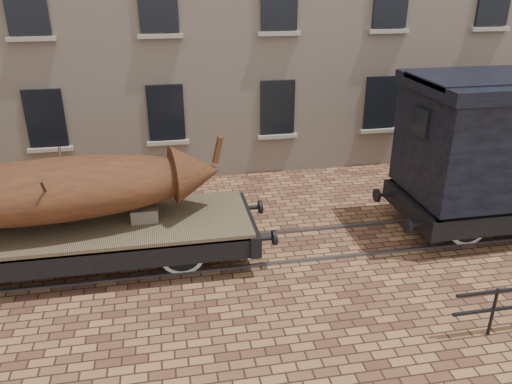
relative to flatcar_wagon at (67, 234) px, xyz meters
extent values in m
plane|color=#502F22|center=(4.87, 0.00, -0.85)|extent=(90.00, 90.00, 0.00)
cube|color=black|center=(-1.13, 4.96, 1.35)|extent=(1.10, 0.12, 1.70)
cube|color=#9F9B8B|center=(-1.13, 4.90, 0.40)|extent=(1.30, 0.18, 0.12)
cube|color=black|center=(2.37, 4.96, 1.35)|extent=(1.10, 0.12, 1.70)
cube|color=#9F9B8B|center=(2.37, 4.90, 0.40)|extent=(1.30, 0.18, 0.12)
cube|color=black|center=(5.87, 4.96, 1.35)|extent=(1.10, 0.12, 1.70)
cube|color=#9F9B8B|center=(5.87, 4.90, 0.40)|extent=(1.30, 0.18, 0.12)
cube|color=black|center=(9.37, 4.96, 1.35)|extent=(1.10, 0.12, 1.70)
cube|color=#9F9B8B|center=(9.37, 4.90, 0.40)|extent=(1.30, 0.18, 0.12)
cube|color=black|center=(12.87, 4.96, 1.35)|extent=(1.10, 0.12, 1.70)
cube|color=#9F9B8B|center=(12.87, 4.90, 0.40)|extent=(1.30, 0.18, 0.12)
cube|color=black|center=(-1.13, 4.96, 4.55)|extent=(1.10, 0.12, 1.70)
cube|color=#9F9B8B|center=(-1.13, 4.90, 3.60)|extent=(1.30, 0.18, 0.12)
cube|color=black|center=(2.37, 4.96, 4.55)|extent=(1.10, 0.12, 1.70)
cube|color=#9F9B8B|center=(2.37, 4.90, 3.60)|extent=(1.30, 0.18, 0.12)
cube|color=#9F9B8B|center=(5.87, 4.90, 3.60)|extent=(1.30, 0.18, 0.12)
cube|color=#9F9B8B|center=(9.37, 4.90, 3.60)|extent=(1.30, 0.18, 0.12)
cube|color=#9F9B8B|center=(12.87, 4.90, 3.60)|extent=(1.30, 0.18, 0.12)
cube|color=#59595E|center=(4.87, -0.72, -0.82)|extent=(30.00, 0.08, 0.06)
cube|color=#59595E|center=(4.87, 0.72, -0.82)|extent=(30.00, 0.08, 0.06)
cylinder|color=black|center=(7.87, -3.80, -0.35)|extent=(0.06, 0.06, 1.00)
cube|color=brown|center=(0.00, 0.00, 0.15)|extent=(8.02, 2.35, 0.13)
cube|color=black|center=(0.00, -1.09, -0.10)|extent=(8.02, 0.17, 0.48)
cube|color=black|center=(0.00, 1.09, -0.10)|extent=(8.02, 0.17, 0.48)
cube|color=black|center=(4.01, 0.00, -0.10)|extent=(0.24, 2.46, 0.48)
cylinder|color=black|center=(4.31, -0.80, -0.10)|extent=(0.37, 0.11, 0.11)
cylinder|color=black|center=(4.49, -0.80, -0.10)|extent=(0.09, 0.34, 0.34)
cylinder|color=black|center=(4.31, 0.80, -0.10)|extent=(0.37, 0.11, 0.11)
cylinder|color=black|center=(4.49, 0.80, -0.10)|extent=(0.09, 0.34, 0.34)
cylinder|color=black|center=(2.46, 0.00, -0.34)|extent=(0.11, 2.03, 0.11)
cylinder|color=silver|center=(2.46, -0.72, -0.34)|extent=(1.03, 0.07, 1.03)
cylinder|color=black|center=(2.46, -0.72, -0.34)|extent=(0.84, 0.11, 0.84)
cube|color=black|center=(2.46, -0.85, -0.08)|extent=(0.96, 0.09, 0.11)
cylinder|color=silver|center=(2.46, 0.72, -0.34)|extent=(1.03, 0.07, 1.03)
cylinder|color=black|center=(2.46, 0.72, -0.34)|extent=(0.84, 0.11, 0.84)
cube|color=black|center=(2.46, 0.85, -0.08)|extent=(0.96, 0.09, 0.11)
cube|color=black|center=(0.00, 0.00, -0.27)|extent=(4.28, 0.06, 0.06)
cube|color=#5F594B|center=(1.71, 0.00, 0.37)|extent=(0.59, 0.53, 0.30)
ellipsoid|color=#5D3015|center=(-0.06, 0.00, 1.08)|extent=(6.54, 2.65, 1.27)
cone|color=#5D3015|center=(2.94, 0.33, 1.13)|extent=(1.22, 1.32, 1.21)
cube|color=#5D3015|center=(3.43, 0.38, 1.60)|extent=(0.27, 0.16, 0.61)
cylinder|color=#3D2B1E|center=(-0.06, -0.52, 0.95)|extent=(0.05, 1.09, 1.50)
cylinder|color=#3D2B1E|center=(-0.06, 0.52, 0.95)|extent=(0.05, 1.09, 1.50)
cube|color=black|center=(11.41, 1.21, -0.08)|extent=(6.59, 0.18, 0.49)
cube|color=black|center=(8.11, 0.00, -0.08)|extent=(0.24, 2.64, 0.49)
cylinder|color=black|center=(7.62, -0.88, -0.08)|extent=(0.09, 0.35, 0.35)
cylinder|color=black|center=(7.62, 0.88, -0.08)|extent=(0.09, 0.35, 0.35)
cylinder|color=black|center=(9.32, 0.00, -0.33)|extent=(0.11, 2.09, 0.11)
cylinder|color=silver|center=(9.32, -0.72, -0.33)|extent=(1.05, 0.08, 1.05)
cylinder|color=black|center=(9.32, -0.72, -0.33)|extent=(0.87, 0.11, 0.87)
cylinder|color=silver|center=(9.32, 0.72, -0.33)|extent=(1.05, 0.08, 1.05)
cylinder|color=black|center=(9.32, 0.72, -0.33)|extent=(0.87, 0.11, 0.87)
cube|color=black|center=(8.09, 0.00, 2.11)|extent=(0.09, 0.66, 0.66)
camera|label=1|loc=(2.29, -10.23, 5.25)|focal=35.00mm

